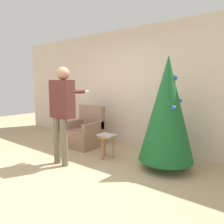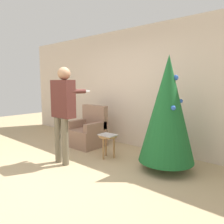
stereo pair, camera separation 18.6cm
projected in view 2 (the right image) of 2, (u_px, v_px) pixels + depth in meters
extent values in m
plane|color=tan|center=(54.00, 175.00, 3.51)|extent=(14.00, 14.00, 0.00)
cube|color=beige|center=(136.00, 88.00, 4.99)|extent=(8.00, 0.06, 2.70)
cylinder|color=brown|center=(166.00, 165.00, 3.73)|extent=(0.10, 0.10, 0.16)
cone|color=#195B28|center=(167.00, 109.00, 3.60)|extent=(0.93, 0.93, 1.77)
sphere|color=#2856B2|center=(173.00, 108.00, 3.37)|extent=(0.08, 0.08, 0.08)
sphere|color=red|center=(162.00, 113.00, 3.89)|extent=(0.11, 0.11, 0.11)
sphere|color=#2856B2|center=(181.00, 101.00, 3.53)|extent=(0.07, 0.07, 0.07)
sphere|color=#2856B2|center=(176.00, 78.00, 3.51)|extent=(0.09, 0.09, 0.09)
cube|color=#93705B|center=(86.00, 138.00, 5.10)|extent=(0.73, 0.69, 0.41)
cube|color=#93705B|center=(95.00, 116.00, 5.24)|extent=(0.73, 0.14, 0.53)
cube|color=#93705B|center=(78.00, 124.00, 5.26)|extent=(0.12, 0.62, 0.18)
cube|color=#93705B|center=(96.00, 127.00, 4.86)|extent=(0.12, 0.62, 0.18)
cylinder|color=#6B604C|center=(58.00, 140.00, 4.03)|extent=(0.12, 0.12, 0.85)
cylinder|color=#6B604C|center=(65.00, 142.00, 3.89)|extent=(0.12, 0.12, 0.85)
cube|color=#562823|center=(63.00, 99.00, 3.91)|extent=(0.48, 0.20, 0.67)
sphere|color=tan|center=(64.00, 73.00, 3.87)|extent=(0.23, 0.23, 0.23)
cylinder|color=#562823|center=(65.00, 91.00, 4.16)|extent=(0.08, 0.30, 0.08)
cylinder|color=#562823|center=(78.00, 91.00, 3.90)|extent=(0.08, 0.30, 0.08)
cube|color=white|center=(86.00, 91.00, 4.04)|extent=(0.04, 0.14, 0.04)
cylinder|color=#A37547|center=(108.00, 136.00, 4.26)|extent=(0.36, 0.36, 0.03)
cylinder|color=#A37547|center=(103.00, 149.00, 4.20)|extent=(0.04, 0.04, 0.42)
cylinder|color=#A37547|center=(114.00, 148.00, 4.27)|extent=(0.04, 0.04, 0.42)
cylinder|color=#A37547|center=(106.00, 146.00, 4.41)|extent=(0.04, 0.04, 0.42)
cube|color=silver|center=(108.00, 135.00, 4.26)|extent=(0.33, 0.25, 0.02)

